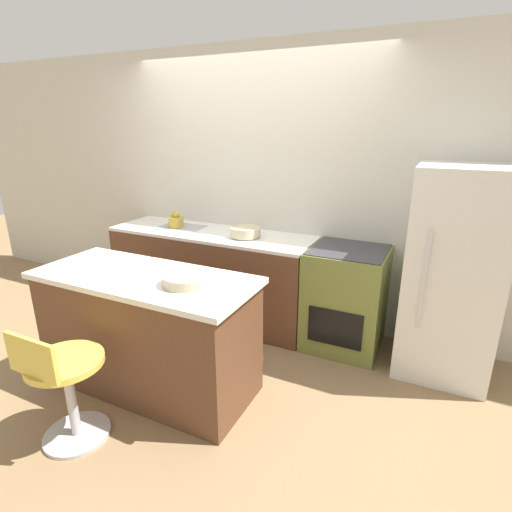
% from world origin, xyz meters
% --- Properties ---
extents(ground_plane, '(14.00, 14.00, 0.00)m').
position_xyz_m(ground_plane, '(0.00, 0.00, 0.00)').
color(ground_plane, '#8E704C').
extents(wall_back, '(8.00, 0.06, 2.60)m').
position_xyz_m(wall_back, '(0.00, 0.67, 1.30)').
color(wall_back, beige).
rests_on(wall_back, ground_plane).
extents(back_counter, '(2.05, 0.62, 0.90)m').
position_xyz_m(back_counter, '(-0.31, 0.33, 0.45)').
color(back_counter, brown).
rests_on(back_counter, ground_plane).
extents(kitchen_island, '(1.61, 0.69, 0.89)m').
position_xyz_m(kitchen_island, '(-0.11, -0.87, 0.45)').
color(kitchen_island, brown).
rests_on(kitchen_island, ground_plane).
extents(oven_range, '(0.64, 0.63, 0.90)m').
position_xyz_m(oven_range, '(1.05, 0.33, 0.45)').
color(oven_range, olive).
rests_on(oven_range, ground_plane).
extents(refrigerator, '(0.66, 0.68, 1.62)m').
position_xyz_m(refrigerator, '(1.84, 0.31, 0.81)').
color(refrigerator, silver).
rests_on(refrigerator, ground_plane).
extents(stool_chair, '(0.45, 0.45, 0.80)m').
position_xyz_m(stool_chair, '(-0.19, -1.54, 0.40)').
color(stool_chair, '#B7B7BC').
rests_on(stool_chair, ground_plane).
extents(kettle, '(0.15, 0.15, 0.18)m').
position_xyz_m(kettle, '(-0.70, 0.31, 0.97)').
color(kettle, '#B29333').
rests_on(kettle, back_counter).
extents(mixing_bowl, '(0.28, 0.28, 0.09)m').
position_xyz_m(mixing_bowl, '(0.09, 0.31, 0.94)').
color(mixing_bowl, '#C1B28E').
rests_on(mixing_bowl, back_counter).
extents(fruit_bowl, '(0.30, 0.30, 0.07)m').
position_xyz_m(fruit_bowl, '(0.26, -0.88, 0.92)').
color(fruit_bowl, '#C1B28E').
rests_on(fruit_bowl, kitchen_island).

